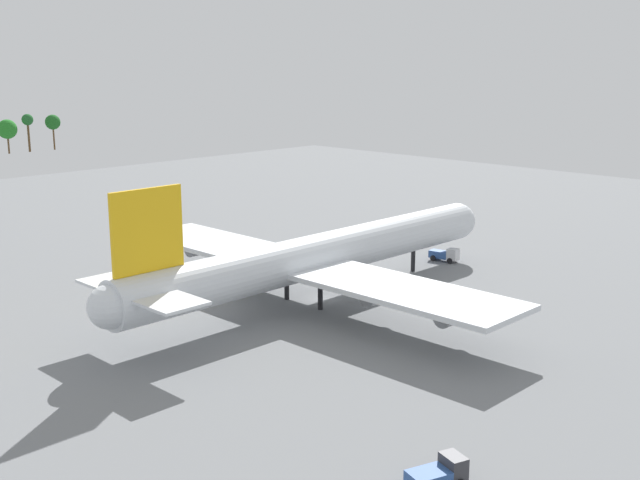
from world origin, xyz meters
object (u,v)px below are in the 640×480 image
object	(u,v)px
cargo_airplane	(317,256)
cargo_loader	(445,255)
maintenance_van	(439,473)
safety_cone_nose	(451,257)

from	to	relation	value
cargo_airplane	cargo_loader	bearing A→B (deg)	-0.14
cargo_airplane	maintenance_van	bearing A→B (deg)	-124.54
maintenance_van	safety_cone_nose	size ratio (longest dim) A/B	9.34
safety_cone_nose	cargo_airplane	bearing A→B (deg)	-179.18
cargo_loader	cargo_airplane	bearing A→B (deg)	179.86
cargo_airplane	cargo_loader	size ratio (longest dim) A/B	13.83
cargo_airplane	maintenance_van	size ratio (longest dim) A/B	13.84
cargo_airplane	cargo_loader	world-z (taller)	cargo_airplane
cargo_airplane	safety_cone_nose	xyz separation A→B (m)	(33.63, 0.48, -6.19)
cargo_airplane	maintenance_van	xyz separation A→B (m)	(-29.52, -42.89, -5.33)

